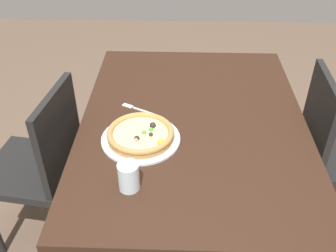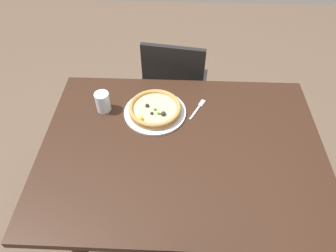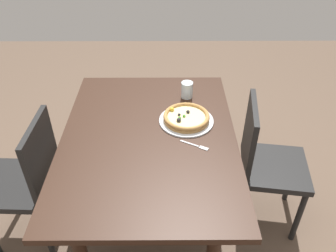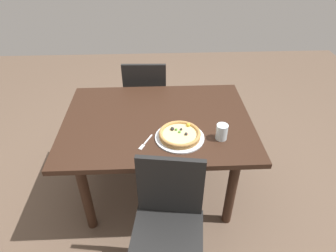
% 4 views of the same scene
% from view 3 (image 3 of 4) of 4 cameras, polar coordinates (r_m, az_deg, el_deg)
% --- Properties ---
extents(ground_plane, '(6.00, 6.00, 0.00)m').
position_cam_3_polar(ground_plane, '(2.48, -2.60, -15.05)').
color(ground_plane, brown).
extents(dining_table, '(1.34, 0.98, 0.74)m').
position_cam_3_polar(dining_table, '(2.02, -3.10, -3.95)').
color(dining_table, '#331E14').
rests_on(dining_table, ground).
extents(chair_near, '(0.41, 0.41, 0.90)m').
position_cam_3_polar(chair_near, '(2.19, -22.05, -8.18)').
color(chair_near, black).
rests_on(chair_near, ground).
extents(chair_far, '(0.45, 0.45, 0.90)m').
position_cam_3_polar(chair_far, '(2.22, 15.65, -5.64)').
color(chair_far, black).
rests_on(chair_far, ground).
extents(plate, '(0.32, 0.32, 0.01)m').
position_cam_3_polar(plate, '(2.06, 3.02, 0.89)').
color(plate, silver).
rests_on(plate, dining_table).
extents(pizza, '(0.27, 0.27, 0.05)m').
position_cam_3_polar(pizza, '(2.05, 3.02, 1.47)').
color(pizza, '#B78447').
rests_on(pizza, plate).
extents(fork, '(0.09, 0.15, 0.00)m').
position_cam_3_polar(fork, '(1.89, 4.72, -3.27)').
color(fork, silver).
rests_on(fork, dining_table).
extents(drinking_glass, '(0.08, 0.08, 0.11)m').
position_cam_3_polar(drinking_glass, '(2.26, 3.15, 5.96)').
color(drinking_glass, silver).
rests_on(drinking_glass, dining_table).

